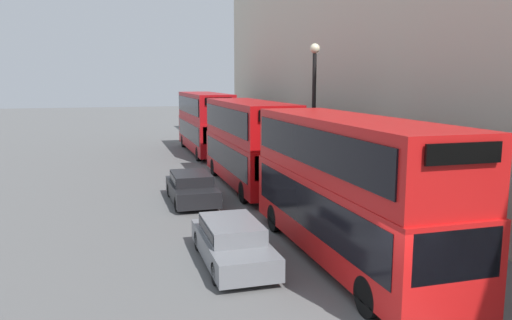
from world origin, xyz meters
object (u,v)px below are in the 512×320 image
object	(u,v)px
bus_leading	(347,183)
pedestrian	(337,190)
car_hatchback	(192,187)
car_dark_sedan	(232,241)
bus_third_in_queue	(205,120)
bus_second_in_queue	(248,140)

from	to	relation	value
bus_leading	pedestrian	bearing A→B (deg)	67.11
bus_leading	car_hatchback	world-z (taller)	bus_leading
car_dark_sedan	pedestrian	bearing A→B (deg)	40.26
bus_third_in_queue	bus_second_in_queue	bearing A→B (deg)	-90.00
bus_second_in_queue	pedestrian	size ratio (longest dim) A/B	5.42
bus_second_in_queue	car_dark_sedan	distance (m)	11.29
bus_third_in_queue	pedestrian	xyz separation A→B (m)	(2.42, -18.41, -1.65)
bus_second_in_queue	pedestrian	xyz separation A→B (m)	(2.42, -5.70, -1.60)
bus_leading	car_dark_sedan	distance (m)	3.91
bus_third_in_queue	pedestrian	bearing A→B (deg)	-82.51
bus_leading	car_hatchback	size ratio (longest dim) A/B	2.32
bus_leading	car_hatchback	xyz separation A→B (m)	(-3.40, 8.84, -1.74)
car_hatchback	pedestrian	xyz separation A→B (m)	(5.82, -3.11, 0.14)
car_dark_sedan	bus_third_in_queue	bearing A→B (deg)	81.71
bus_leading	car_hatchback	distance (m)	9.63
bus_leading	bus_second_in_queue	xyz separation A→B (m)	(0.00, 11.43, 0.00)
bus_third_in_queue	bus_leading	bearing A→B (deg)	-90.00
bus_third_in_queue	car_hatchback	xyz separation A→B (m)	(-3.40, -15.30, -1.80)
car_hatchback	bus_leading	bearing A→B (deg)	-68.96
bus_leading	bus_third_in_queue	world-z (taller)	bus_third_in_queue
car_hatchback	pedestrian	bearing A→B (deg)	-28.08
bus_second_in_queue	bus_third_in_queue	xyz separation A→B (m)	(-0.00, 12.71, 0.06)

